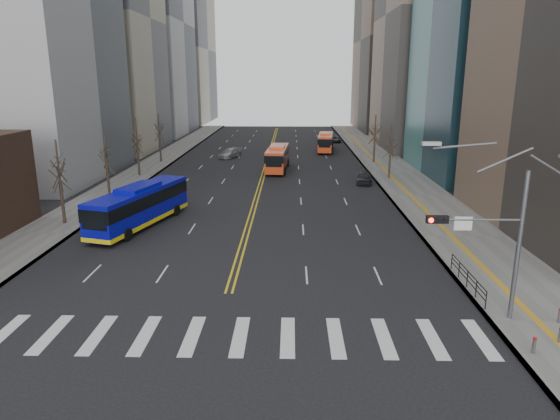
# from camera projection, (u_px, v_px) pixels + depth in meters

# --- Properties ---
(ground) EXTENTS (220.00, 220.00, 0.00)m
(ground) POSITION_uv_depth(u_px,v_px,m) (216.00, 336.00, 24.65)
(ground) COLOR black
(sidewalk_right) EXTENTS (7.00, 130.00, 0.15)m
(sidewalk_right) POSITION_uv_depth(u_px,v_px,m) (393.00, 171.00, 67.73)
(sidewalk_right) COLOR slate
(sidewalk_right) RESTS_ON ground
(sidewalk_left) EXTENTS (5.00, 130.00, 0.15)m
(sidewalk_left) POSITION_uv_depth(u_px,v_px,m) (145.00, 170.00, 68.48)
(sidewalk_left) COLOR slate
(sidewalk_left) RESTS_ON ground
(crosswalk) EXTENTS (26.70, 4.00, 0.01)m
(crosswalk) POSITION_uv_depth(u_px,v_px,m) (216.00, 336.00, 24.65)
(crosswalk) COLOR silver
(crosswalk) RESTS_ON ground
(centerline) EXTENTS (0.55, 100.00, 0.01)m
(centerline) POSITION_uv_depth(u_px,v_px,m) (268.00, 159.00, 77.79)
(centerline) COLOR gold
(centerline) RESTS_ON ground
(office_towers) EXTENTS (83.00, 134.00, 58.00)m
(office_towers) POSITION_uv_depth(u_px,v_px,m) (271.00, 7.00, 84.69)
(office_towers) COLOR #99999B
(office_towers) RESTS_ON ground
(signal_mast) EXTENTS (5.37, 0.37, 9.39)m
(signal_mast) POSITION_uv_depth(u_px,v_px,m) (492.00, 232.00, 25.03)
(signal_mast) COLOR slate
(signal_mast) RESTS_ON ground
(pedestrian_railing) EXTENTS (0.06, 6.06, 1.02)m
(pedestrian_railing) POSITION_uv_depth(u_px,v_px,m) (467.00, 276.00, 29.92)
(pedestrian_railing) COLOR black
(pedestrian_railing) RESTS_ON sidewalk_right
(bollards) EXTENTS (2.87, 3.17, 0.78)m
(bollards) POSITION_uv_depth(u_px,v_px,m) (552.00, 331.00, 23.99)
(bollards) COLOR slate
(bollards) RESTS_ON sidewalk_right
(street_trees) EXTENTS (35.20, 47.20, 7.60)m
(street_trees) POSITION_uv_depth(u_px,v_px,m) (196.00, 145.00, 56.94)
(street_trees) COLOR #31251E
(street_trees) RESTS_ON ground
(blue_bus) EXTENTS (5.84, 12.53, 3.57)m
(blue_bus) POSITION_uv_depth(u_px,v_px,m) (140.00, 205.00, 42.54)
(blue_bus) COLOR #0B0CAA
(blue_bus) RESTS_ON ground
(red_bus_near) EXTENTS (3.19, 10.83, 3.41)m
(red_bus_near) POSITION_uv_depth(u_px,v_px,m) (277.00, 156.00, 68.43)
(red_bus_near) COLOR red
(red_bus_near) RESTS_ON ground
(red_bus_far) EXTENTS (3.29, 10.26, 3.23)m
(red_bus_far) POSITION_uv_depth(u_px,v_px,m) (325.00, 141.00, 86.25)
(red_bus_far) COLOR red
(red_bus_far) RESTS_ON ground
(car_white) EXTENTS (3.39, 4.86, 1.52)m
(car_white) POSITION_uv_depth(u_px,v_px,m) (119.00, 205.00, 46.87)
(car_white) COLOR silver
(car_white) RESTS_ON ground
(car_dark_mid) EXTENTS (2.47, 4.41, 1.42)m
(car_dark_mid) POSITION_uv_depth(u_px,v_px,m) (364.00, 178.00, 60.07)
(car_dark_mid) COLOR black
(car_dark_mid) RESTS_ON ground
(car_silver) EXTENTS (3.87, 5.39, 1.45)m
(car_silver) POSITION_uv_depth(u_px,v_px,m) (230.00, 153.00, 79.27)
(car_silver) COLOR gray
(car_silver) RESTS_ON ground
(car_dark_far) EXTENTS (2.17, 4.21, 1.14)m
(car_dark_far) POSITION_uv_depth(u_px,v_px,m) (336.00, 139.00, 98.57)
(car_dark_far) COLOR black
(car_dark_far) RESTS_ON ground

